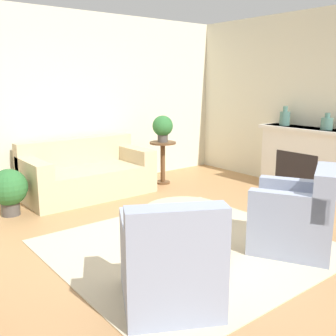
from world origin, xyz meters
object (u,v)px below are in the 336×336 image
object	(u,v)px
armchair_right	(297,218)
potted_plant_floor	(9,189)
vase_mantel_near	(285,118)
vase_mantel_far	(327,123)
ottoman_table	(184,225)
side_table	(163,156)
couch	(87,175)
potted_plant_on_side_table	(163,127)
armchair_left	(170,264)

from	to	relation	value
armchair_right	potted_plant_floor	world-z (taller)	armchair_right
vase_mantel_near	vase_mantel_far	size ratio (longest dim) A/B	1.25
ottoman_table	side_table	size ratio (longest dim) A/B	1.12
armchair_right	vase_mantel_near	size ratio (longest dim) A/B	3.36
vase_mantel_near	potted_plant_floor	xyz separation A→B (m)	(-4.00, 1.32, -0.79)
couch	armchair_right	size ratio (longest dim) A/B	1.84
armchair_right	vase_mantel_near	world-z (taller)	vase_mantel_near
couch	vase_mantel_far	size ratio (longest dim) A/B	7.75
couch	armchair_right	distance (m)	3.27
couch	potted_plant_on_side_table	size ratio (longest dim) A/B	4.29
armchair_right	potted_plant_on_side_table	distance (m)	3.13
potted_plant_on_side_table	vase_mantel_far	bearing A→B (deg)	-55.94
ottoman_table	vase_mantel_near	size ratio (longest dim) A/B	2.61
potted_plant_floor	couch	bearing A→B (deg)	10.21
couch	vase_mantel_near	distance (m)	3.28
vase_mantel_far	potted_plant_on_side_table	bearing A→B (deg)	124.06
armchair_right	vase_mantel_far	bearing A→B (deg)	24.25
couch	potted_plant_on_side_table	bearing A→B (deg)	-7.03
potted_plant_on_side_table	potted_plant_floor	bearing A→B (deg)	-178.75
vase_mantel_near	couch	bearing A→B (deg)	150.85
couch	armchair_left	distance (m)	3.31
couch	side_table	xyz separation A→B (m)	(1.34, -0.17, 0.16)
ottoman_table	potted_plant_floor	distance (m)	2.52
couch	ottoman_table	distance (m)	2.52
armchair_left	vase_mantel_far	distance (m)	3.87
armchair_left	side_table	world-z (taller)	armchair_left
ottoman_table	side_table	distance (m)	2.81
vase_mantel_far	couch	bearing A→B (deg)	140.56
potted_plant_on_side_table	potted_plant_floor	size ratio (longest dim) A/B	0.72
side_table	potted_plant_on_side_table	bearing A→B (deg)	0.00
vase_mantel_far	potted_plant_floor	bearing A→B (deg)	152.78
couch	vase_mantel_far	xyz separation A→B (m)	(2.77, -2.28, 0.81)
couch	vase_mantel_near	world-z (taller)	vase_mantel_near
side_table	vase_mantel_near	world-z (taller)	vase_mantel_near
couch	vase_mantel_near	xyz separation A→B (m)	(2.77, -1.55, 0.83)
ottoman_table	armchair_left	bearing A→B (deg)	-137.09
side_table	potted_plant_floor	bearing A→B (deg)	-178.75
vase_mantel_near	potted_plant_on_side_table	xyz separation A→B (m)	(-1.43, 1.38, -0.17)
armchair_left	vase_mantel_near	bearing A→B (deg)	23.99
potted_plant_on_side_table	potted_plant_floor	xyz separation A→B (m)	(-2.57, -0.06, -0.62)
potted_plant_on_side_table	couch	bearing A→B (deg)	172.97
vase_mantel_near	potted_plant_floor	bearing A→B (deg)	161.68
ottoman_table	vase_mantel_far	world-z (taller)	vase_mantel_far
vase_mantel_far	side_table	bearing A→B (deg)	124.06
potted_plant_on_side_table	vase_mantel_near	bearing A→B (deg)	-44.00
vase_mantel_far	potted_plant_floor	distance (m)	4.56
side_table	vase_mantel_near	xyz separation A→B (m)	(1.43, -1.38, 0.67)
side_table	vase_mantel_near	bearing A→B (deg)	-44.00
potted_plant_floor	potted_plant_on_side_table	bearing A→B (deg)	1.25
vase_mantel_near	potted_plant_floor	world-z (taller)	vase_mantel_near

